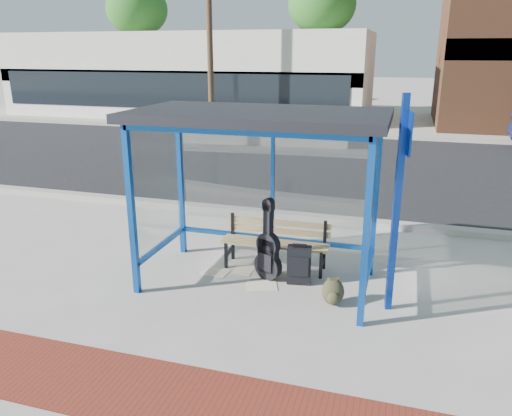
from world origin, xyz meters
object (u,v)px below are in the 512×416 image
(suitcase, at_px, (299,265))
(backpack, at_px, (333,292))
(bench, at_px, (276,240))
(guitar_bag, at_px, (268,252))

(suitcase, height_order, backpack, suitcase)
(bench, distance_m, backpack, 1.40)
(bench, height_order, guitar_bag, guitar_bag)
(bench, bearing_deg, suitcase, -45.73)
(bench, distance_m, suitcase, 0.65)
(bench, xyz_separation_m, suitcase, (0.45, -0.44, -0.16))
(bench, xyz_separation_m, guitar_bag, (0.00, -0.45, -0.01))
(guitar_bag, bearing_deg, backpack, -3.84)
(guitar_bag, xyz_separation_m, suitcase, (0.45, 0.01, -0.15))
(bench, bearing_deg, guitar_bag, -91.59)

